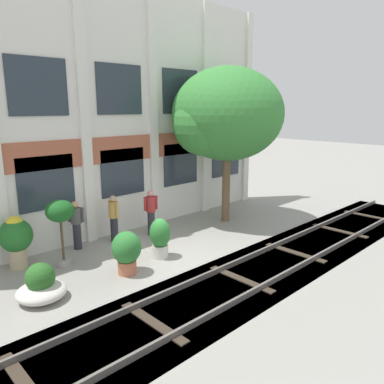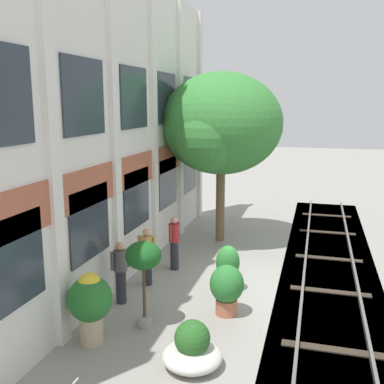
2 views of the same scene
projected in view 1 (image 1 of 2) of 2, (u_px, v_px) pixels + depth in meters
ground_plane at (182, 255)px, 11.84m from camera, size 80.00×80.00×0.00m
apartment_facade at (117, 114)px, 13.28m from camera, size 14.48×0.64×8.70m
rail_tracks at (241, 284)px, 10.17m from camera, size 22.12×2.80×0.43m
broadleaf_tree at (227, 117)px, 14.43m from camera, size 4.52×4.31×6.08m
potted_plant_ribbed_drum at (16, 237)px, 10.67m from camera, size 0.93×0.93×1.56m
potted_plant_wide_bowl at (41, 286)px, 9.00m from camera, size 1.18×1.18×0.94m
potted_plant_fluted_column at (160, 237)px, 11.47m from camera, size 0.64×0.64×1.25m
potted_plant_terracotta_small at (60, 215)px, 10.63m from camera, size 0.81×0.81×2.01m
potted_plant_stone_basin at (127, 250)px, 10.35m from camera, size 0.82×0.82×1.23m
resident_by_doorway at (76, 224)px, 12.15m from camera, size 0.43×0.36×1.61m
resident_watching_tracks at (114, 217)px, 12.85m from camera, size 0.34×0.53×1.63m
resident_near_plants at (151, 211)px, 13.47m from camera, size 0.52×0.34×1.66m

